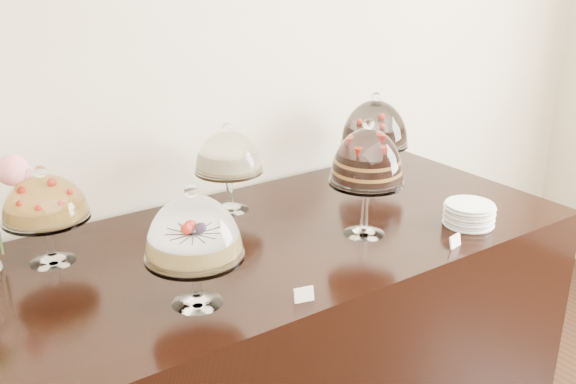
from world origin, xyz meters
TOP-DOWN VIEW (x-y plane):
  - wall_back at (0.00, 3.00)m, footprint 5.00×0.04m
  - display_counter at (0.04, 2.45)m, footprint 2.20×1.00m
  - cake_stand_sugar_sponge at (-0.42, 2.19)m, footprint 0.28×0.28m
  - cake_stand_choco_layer at (0.30, 2.29)m, footprint 0.26×0.26m
  - cake_stand_cheesecake at (0.02, 2.76)m, footprint 0.27×0.27m
  - cake_stand_dark_choco at (0.73, 2.73)m, footprint 0.30×0.30m
  - cake_stand_fruit_tart at (-0.69, 2.70)m, footprint 0.28×0.28m
  - plate_stack at (0.67, 2.12)m, footprint 0.18×0.18m
  - price_card_left at (-0.16, 2.02)m, footprint 0.06×0.03m
  - price_card_right at (0.48, 2.02)m, footprint 0.06×0.03m

SIDE VIEW (x-z plane):
  - display_counter at x=0.04m, z-range 0.00..0.90m
  - price_card_left at x=-0.16m, z-range 0.90..0.94m
  - price_card_right at x=0.48m, z-range 0.90..0.94m
  - plate_stack at x=0.67m, z-range 0.90..0.98m
  - cake_stand_fruit_tart at x=-0.69m, z-range 0.94..1.27m
  - cake_stand_cheesecake at x=0.02m, z-range 0.94..1.30m
  - cake_stand_sugar_sponge at x=-0.42m, z-range 0.94..1.31m
  - cake_stand_dark_choco at x=0.73m, z-range 0.94..1.33m
  - cake_stand_choco_layer at x=0.30m, z-range 0.96..1.39m
  - wall_back at x=0.00m, z-range 0.00..3.00m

